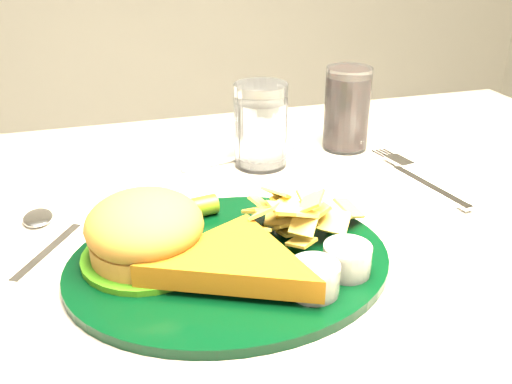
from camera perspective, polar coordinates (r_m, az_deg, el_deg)
dinner_plate at (r=0.57m, az=-2.71°, el=-4.26°), size 0.33×0.28×0.07m
water_glass at (r=0.80m, az=0.47°, el=6.66°), size 0.10×0.10×0.12m
cola_glass at (r=0.87m, az=9.07°, el=8.21°), size 0.08×0.08×0.12m
fork_napkin at (r=0.78m, az=16.63°, el=0.80°), size 0.17×0.20×0.01m
spoon at (r=0.64m, az=-20.13°, el=-5.42°), size 0.12×0.16×0.01m
wrapped_straw at (r=0.84m, az=-1.20°, el=3.53°), size 0.21×0.11×0.01m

